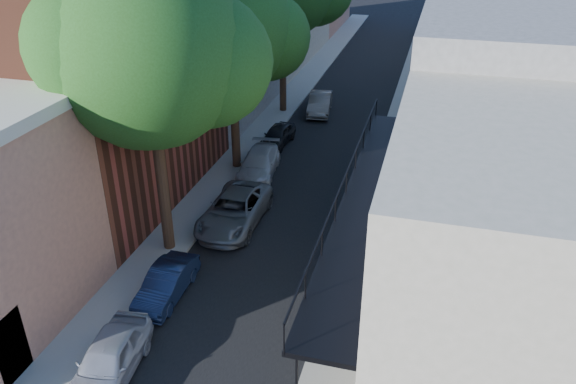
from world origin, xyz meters
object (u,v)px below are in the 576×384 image
Objects in this scene: parked_car_a at (109,360)px; parked_car_f at (320,103)px; oak_mid at (240,31)px; parked_car_b at (166,283)px; oak_near at (162,54)px; parked_car_c at (235,210)px; parked_car_e at (278,135)px; parked_car_d at (259,164)px.

parked_car_f is (1.05, 24.13, 0.01)m from parked_car_a.
parked_car_b is at bearing -85.37° from oak_mid.
parked_car_a is at bearing -82.48° from oak_near.
oak_mid is 12.83m from parked_car_b.
parked_car_a is 1.12× the size of parked_car_b.
parked_car_c reaches higher than parked_car_e.
parked_car_c is 1.15× the size of parked_car_d.
oak_mid is 2.08× the size of parked_car_c.
parked_car_a is 24.15m from parked_car_f.
parked_car_d is at bearing -82.46° from parked_car_e.
parked_car_e is at bearing 89.73° from parked_car_b.
oak_near reaches higher than oak_mid.
parked_car_f is (1.01, 9.93, 0.03)m from parked_car_d.
parked_car_f is at bearing 83.46° from oak_near.
parked_car_b is 0.80× the size of parked_car_d.
parked_car_f reaches higher than parked_car_b.
oak_near is 3.36× the size of parked_car_b.
oak_near is 7.98m from parked_car_b.
oak_mid is at bearing 94.07° from parked_car_b.
parked_car_d is (0.04, 14.20, -0.03)m from parked_car_a.
parked_car_a is 18.27m from parked_car_e.
parked_car_c is (1.50, -5.68, -6.37)m from oak_mid.
parked_car_c is 1.50× the size of parked_car_e.
oak_mid is 2.57× the size of parked_car_f.
parked_car_c is 1.24× the size of parked_car_f.
parked_car_f is (1.97, 17.17, -7.23)m from oak_near.
parked_car_c is at bearing 57.64° from oak_near.
parked_car_c is at bearing 80.28° from parked_car_a.
parked_car_d is at bearing 88.79° from parked_car_b.
oak_mid is at bearing 137.60° from parked_car_d.
parked_car_d reaches higher than parked_car_e.
oak_near is 2.33× the size of parked_car_c.
parked_car_f is at bearing 87.91° from parked_car_c.
parked_car_c is (0.61, 5.35, 0.12)m from parked_car_b.
parked_car_b is at bearing -84.84° from parked_car_e.
parked_car_e is (-0.07, 14.37, -0.00)m from parked_car_b.
parked_car_a is 9.26m from parked_car_c.
oak_near is 10.30m from parked_car_d.
oak_near reaches higher than parked_car_e.
parked_car_c is at bearing 82.97° from parked_car_b.
parked_car_a is 1.16× the size of parked_car_e.
parked_car_e is (-0.19, 4.07, -0.06)m from parked_car_d.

